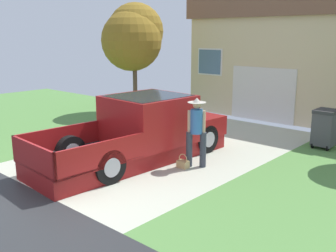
# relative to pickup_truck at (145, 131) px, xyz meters

# --- Properties ---
(pickup_truck) EXTENTS (2.26, 5.67, 1.71)m
(pickup_truck) POSITION_rel_pickup_truck_xyz_m (0.00, 0.00, 0.00)
(pickup_truck) COLOR maroon
(pickup_truck) RESTS_ON ground
(person_with_hat) EXTENTS (0.46, 0.46, 1.77)m
(person_with_hat) POSITION_rel_pickup_truck_xyz_m (1.47, 0.34, 0.23)
(person_with_hat) COLOR #333842
(person_with_hat) RESTS_ON ground
(handbag) EXTENTS (0.29, 0.19, 0.37)m
(handbag) POSITION_rel_pickup_truck_xyz_m (1.28, 0.05, -0.64)
(handbag) COLOR tan
(handbag) RESTS_ON ground
(house_with_garage) EXTENTS (9.58, 7.28, 4.98)m
(house_with_garage) POSITION_rel_pickup_truck_xyz_m (1.08, 9.88, 1.77)
(house_with_garage) COLOR beige
(house_with_garage) RESTS_ON ground
(front_yard_tree) EXTENTS (2.51, 2.74, 4.59)m
(front_yard_tree) POSITION_rel_pickup_truck_xyz_m (-4.78, 4.12, 2.46)
(front_yard_tree) COLOR brown
(front_yard_tree) RESTS_ON ground
(wheeled_trash_bin) EXTENTS (0.60, 0.72, 1.15)m
(wheeled_trash_bin) POSITION_rel_pickup_truck_xyz_m (3.25, 4.24, -0.13)
(wheeled_trash_bin) COLOR #424247
(wheeled_trash_bin) RESTS_ON ground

